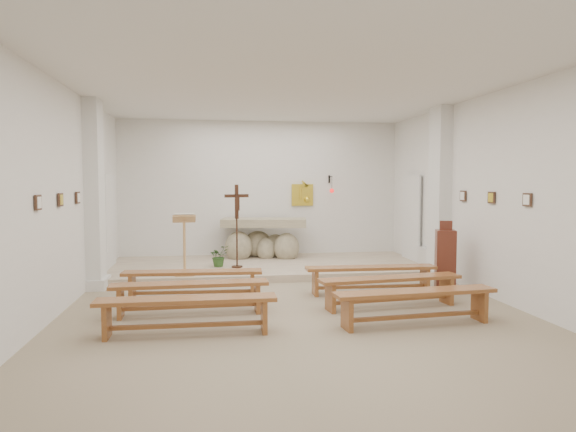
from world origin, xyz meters
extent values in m
cube|color=tan|center=(0.00, 0.00, 0.00)|extent=(7.00, 10.00, 0.00)
cube|color=white|center=(-3.49, 0.00, 1.75)|extent=(0.02, 10.00, 3.50)
cube|color=white|center=(3.49, 0.00, 1.75)|extent=(0.02, 10.00, 3.50)
cube|color=white|center=(0.00, 4.99, 1.75)|extent=(7.00, 0.02, 3.50)
cube|color=silver|center=(0.00, 0.00, 3.49)|extent=(7.00, 10.00, 0.02)
cube|color=beige|center=(0.00, 3.50, 0.07)|extent=(6.98, 3.00, 0.15)
cube|color=white|center=(-3.37, 2.00, 1.75)|extent=(0.26, 0.55, 3.50)
cube|color=white|center=(3.37, 2.00, 1.75)|extent=(0.26, 0.55, 3.50)
cube|color=gold|center=(1.05, 4.96, 1.65)|extent=(0.55, 0.04, 0.55)
cube|color=black|center=(1.75, 4.97, 2.05)|extent=(0.04, 0.02, 0.20)
cylinder|color=black|center=(1.75, 4.82, 2.12)|extent=(0.02, 0.30, 0.02)
cylinder|color=black|center=(1.75, 4.67, 1.95)|extent=(0.01, 0.01, 0.34)
sphere|color=red|center=(1.75, 4.67, 1.76)|extent=(0.11, 0.11, 0.11)
cube|color=#432B1D|center=(-3.47, -0.80, 1.72)|extent=(0.03, 0.20, 0.20)
cube|color=#432B1D|center=(-3.47, 0.20, 1.72)|extent=(0.03, 0.20, 0.20)
cube|color=#432B1D|center=(-3.47, 1.20, 1.72)|extent=(0.03, 0.20, 0.20)
cube|color=#432B1D|center=(3.47, -0.80, 1.72)|extent=(0.03, 0.20, 0.20)
cube|color=#432B1D|center=(3.47, 0.20, 1.72)|extent=(0.03, 0.20, 0.20)
cube|color=#432B1D|center=(3.47, 1.20, 1.72)|extent=(0.03, 0.20, 0.20)
cube|color=silver|center=(-3.43, 2.70, 0.27)|extent=(0.10, 0.85, 0.52)
cube|color=silver|center=(3.43, 2.70, 0.27)|extent=(0.10, 0.85, 0.52)
ellipsoid|color=#BCB28F|center=(-0.61, 4.33, 0.43)|extent=(0.66, 0.56, 0.74)
ellipsoid|color=#BCB28F|center=(0.53, 4.18, 0.41)|extent=(0.61, 0.52, 0.70)
ellipsoid|color=#BCB28F|center=(-0.12, 4.62, 0.45)|extent=(0.70, 0.59, 0.66)
ellipsoid|color=#BCB28F|center=(0.31, 4.52, 0.39)|extent=(0.57, 0.48, 0.61)
ellipsoid|color=#BCB28F|center=(0.06, 4.34, 0.35)|extent=(0.48, 0.41, 0.57)
cube|color=#BCB28F|center=(0.01, 4.40, 1.00)|extent=(2.12, 1.09, 0.20)
cube|color=tan|center=(-1.77, 2.30, 0.17)|extent=(0.39, 0.39, 0.04)
cylinder|color=tan|center=(-1.77, 2.30, 0.68)|extent=(0.05, 0.05, 1.06)
cube|color=tan|center=(-1.77, 2.28, 1.26)|extent=(0.47, 0.35, 0.17)
cube|color=white|center=(-1.77, 2.24, 1.32)|extent=(0.40, 0.28, 0.14)
cylinder|color=#351A11|center=(-0.71, 3.06, 0.16)|extent=(0.23, 0.23, 0.03)
cylinder|color=#351A11|center=(-0.71, 3.06, 0.69)|extent=(0.04, 0.04, 1.07)
cube|color=#351A11|center=(-0.71, 3.06, 1.56)|extent=(0.08, 0.07, 0.73)
cube|color=#351A11|center=(-0.71, 3.06, 1.69)|extent=(0.52, 0.22, 0.07)
cube|color=#351A11|center=(-0.70, 3.04, 1.53)|extent=(0.10, 0.07, 0.31)
imported|color=#2B5120|center=(-1.09, 3.23, 0.38)|extent=(0.54, 0.53, 0.46)
cube|color=#5F291B|center=(3.00, 0.90, 0.55)|extent=(0.43, 0.43, 1.11)
cube|color=#5F291B|center=(3.00, 0.90, 1.19)|extent=(0.23, 0.11, 0.18)
cube|color=#94562A|center=(-1.56, 0.81, 0.46)|extent=(2.34, 0.50, 0.05)
cube|color=#94562A|center=(-2.56, 0.86, 0.22)|extent=(0.08, 0.34, 0.44)
cube|color=#94562A|center=(-0.56, 0.75, 0.22)|extent=(0.08, 0.34, 0.44)
cube|color=#94562A|center=(-1.56, 0.81, 0.13)|extent=(1.95, 0.17, 0.05)
cube|color=#94562A|center=(1.56, 0.81, 0.46)|extent=(2.33, 0.42, 0.05)
cube|color=#94562A|center=(0.55, 0.83, 0.22)|extent=(0.07, 0.34, 0.44)
cube|color=#94562A|center=(2.56, 0.78, 0.22)|extent=(0.07, 0.34, 0.44)
cube|color=#94562A|center=(1.56, 0.81, 0.13)|extent=(1.95, 0.11, 0.05)
cube|color=#94562A|center=(-1.56, -0.21, 0.46)|extent=(2.33, 0.43, 0.05)
cube|color=#94562A|center=(-2.56, -0.23, 0.22)|extent=(0.07, 0.34, 0.44)
cube|color=#94562A|center=(-0.55, -0.18, 0.22)|extent=(0.07, 0.34, 0.44)
cube|color=#94562A|center=(-1.56, -0.21, 0.13)|extent=(1.95, 0.11, 0.05)
cube|color=#94562A|center=(1.56, -0.21, 0.46)|extent=(2.35, 0.63, 0.05)
cube|color=#94562A|center=(0.56, -0.32, 0.22)|extent=(0.10, 0.34, 0.44)
cube|color=#94562A|center=(2.55, -0.10, 0.22)|extent=(0.10, 0.34, 0.44)
cube|color=#94562A|center=(1.56, -0.21, 0.13)|extent=(1.95, 0.28, 0.05)
cube|color=#94562A|center=(-1.56, -1.22, 0.46)|extent=(2.33, 0.39, 0.05)
cube|color=#94562A|center=(-2.56, -1.22, 0.22)|extent=(0.07, 0.34, 0.44)
cube|color=#94562A|center=(-0.55, -1.23, 0.22)|extent=(0.07, 0.34, 0.44)
cube|color=#94562A|center=(-1.56, -1.22, 0.13)|extent=(1.95, 0.08, 0.05)
cube|color=#94562A|center=(1.56, -1.22, 0.46)|extent=(2.35, 0.57, 0.05)
cube|color=#94562A|center=(0.56, -1.31, 0.22)|extent=(0.09, 0.34, 0.44)
cube|color=#94562A|center=(2.56, -1.13, 0.22)|extent=(0.09, 0.34, 0.44)
cube|color=#94562A|center=(1.56, -1.22, 0.13)|extent=(1.95, 0.24, 0.05)
camera|label=1|loc=(-1.21, -7.89, 2.00)|focal=32.00mm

